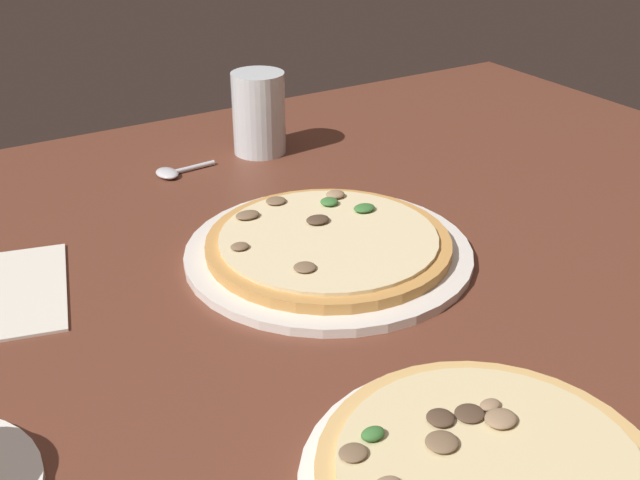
% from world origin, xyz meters
% --- Properties ---
extents(dining_table, '(1.50, 1.10, 0.04)m').
position_xyz_m(dining_table, '(0.00, 0.00, 0.02)').
color(dining_table, brown).
rests_on(dining_table, ground).
extents(pizza_main, '(0.31, 0.31, 0.03)m').
position_xyz_m(pizza_main, '(-0.03, -0.02, 0.05)').
color(pizza_main, silver).
rests_on(pizza_main, dining_table).
extents(pizza_side, '(0.27, 0.27, 0.03)m').
position_xyz_m(pizza_side, '(0.05, 0.33, 0.05)').
color(pizza_side, white).
rests_on(pizza_side, dining_table).
extents(water_glass, '(0.08, 0.08, 0.12)m').
position_xyz_m(water_glass, '(-0.12, -0.34, 0.09)').
color(water_glass, silver).
rests_on(water_glass, dining_table).
extents(spoon, '(0.09, 0.04, 0.01)m').
position_xyz_m(spoon, '(0.02, -0.33, 0.04)').
color(spoon, silver).
rests_on(spoon, dining_table).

